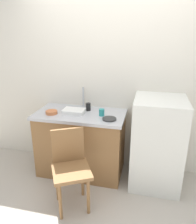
# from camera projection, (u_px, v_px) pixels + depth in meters

# --- Properties ---
(ground_plane) EXTENTS (8.00, 8.00, 0.00)m
(ground_plane) POSITION_uv_depth(u_px,v_px,m) (101.00, 208.00, 2.54)
(ground_plane) COLOR #BCB2A3
(back_wall) EXTENTS (4.80, 0.10, 2.57)m
(back_wall) POSITION_uv_depth(u_px,v_px,m) (118.00, 78.00, 3.01)
(back_wall) COLOR silver
(back_wall) RESTS_ON ground_plane
(cabinet_base) EXTENTS (1.13, 0.60, 0.84)m
(cabinet_base) POSITION_uv_depth(u_px,v_px,m) (81.00, 144.00, 3.08)
(cabinet_base) COLOR olive
(cabinet_base) RESTS_ON ground_plane
(countertop) EXTENTS (1.17, 0.64, 0.04)m
(countertop) POSITION_uv_depth(u_px,v_px,m) (80.00, 114.00, 2.93)
(countertop) COLOR #B7B7BC
(countertop) RESTS_ON cabinet_base
(faucet) EXTENTS (0.02, 0.02, 0.28)m
(faucet) POSITION_uv_depth(u_px,v_px,m) (83.00, 97.00, 3.11)
(faucet) COLOR #B7B7BC
(faucet) RESTS_ON countertop
(refrigerator) EXTENTS (0.61, 0.64, 1.14)m
(refrigerator) POSITION_uv_depth(u_px,v_px,m) (157.00, 143.00, 2.79)
(refrigerator) COLOR silver
(refrigerator) RESTS_ON ground_plane
(chair) EXTENTS (0.54, 0.54, 0.89)m
(chair) POSITION_uv_depth(u_px,v_px,m) (70.00, 166.00, 2.45)
(chair) COLOR olive
(chair) RESTS_ON ground_plane
(dish_tray) EXTENTS (0.28, 0.20, 0.05)m
(dish_tray) POSITION_uv_depth(u_px,v_px,m) (74.00, 111.00, 2.91)
(dish_tray) COLOR white
(dish_tray) RESTS_ON countertop
(terracotta_bowl) EXTENTS (0.15, 0.15, 0.04)m
(terracotta_bowl) POSITION_uv_depth(u_px,v_px,m) (52.00, 112.00, 2.88)
(terracotta_bowl) COLOR #C67042
(terracotta_bowl) RESTS_ON countertop
(hotplate) EXTENTS (0.17, 0.17, 0.02)m
(hotplate) POSITION_uv_depth(u_px,v_px,m) (109.00, 119.00, 2.69)
(hotplate) COLOR #2D2D2D
(hotplate) RESTS_ON countertop
(cup_black) EXTENTS (0.07, 0.07, 0.10)m
(cup_black) POSITION_uv_depth(u_px,v_px,m) (88.00, 107.00, 2.99)
(cup_black) COLOR black
(cup_black) RESTS_ON countertop
(cup_teal) EXTENTS (0.07, 0.07, 0.09)m
(cup_teal) POSITION_uv_depth(u_px,v_px,m) (102.00, 112.00, 2.81)
(cup_teal) COLOR teal
(cup_teal) RESTS_ON countertop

